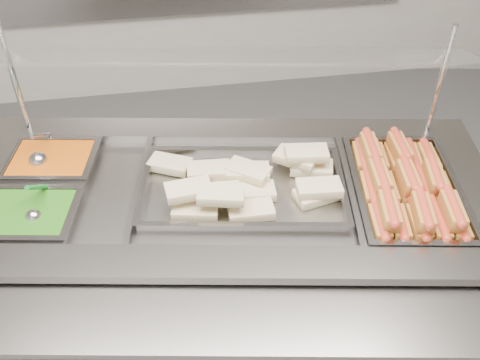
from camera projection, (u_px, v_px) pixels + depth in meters
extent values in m
cube|color=gray|center=(228.00, 273.00, 2.10)|extent=(1.87, 1.03, 0.85)
cube|color=gray|center=(222.00, 264.00, 1.56)|extent=(1.84, 0.45, 0.03)
cube|color=gray|center=(228.00, 131.00, 2.08)|extent=(1.84, 0.45, 0.03)
cube|color=gray|center=(478.00, 189.00, 1.81)|extent=(0.22, 0.57, 0.03)
cube|color=black|center=(226.00, 212.00, 1.89)|extent=(1.66, 0.83, 0.02)
cube|color=gray|center=(350.00, 186.00, 1.81)|extent=(0.12, 0.55, 0.01)
cube|color=gray|center=(139.00, 185.00, 1.82)|extent=(0.12, 0.55, 0.01)
cube|color=gray|center=(221.00, 318.00, 1.45)|extent=(1.78, 0.55, 0.02)
cylinder|color=silver|center=(15.00, 80.00, 1.92)|extent=(0.02, 0.02, 0.43)
cylinder|color=silver|center=(440.00, 82.00, 1.91)|extent=(0.02, 0.02, 0.43)
cube|color=silver|center=(225.00, 56.00, 1.73)|extent=(1.65, 0.56, 0.08)
cube|color=#BB410A|center=(54.00, 167.00, 1.95)|extent=(0.31, 0.26, 0.09)
cube|color=#18580D|center=(29.00, 221.00, 1.73)|extent=(0.31, 0.26, 0.09)
cube|color=#AC6A24|center=(379.00, 225.00, 1.69)|extent=(0.07, 0.15, 0.05)
cylinder|color=#C04022|center=(380.00, 220.00, 1.67)|extent=(0.06, 0.16, 0.03)
cube|color=#AC6A24|center=(369.00, 190.00, 1.82)|extent=(0.08, 0.15, 0.05)
cylinder|color=#C04022|center=(370.00, 185.00, 1.81)|extent=(0.06, 0.16, 0.03)
cube|color=#AC6A24|center=(361.00, 159.00, 1.95)|extent=(0.08, 0.15, 0.05)
cylinder|color=#C04022|center=(362.00, 154.00, 1.94)|extent=(0.06, 0.16, 0.03)
cube|color=#AC6A24|center=(399.00, 225.00, 1.69)|extent=(0.08, 0.15, 0.05)
cylinder|color=#C04022|center=(400.00, 220.00, 1.67)|extent=(0.06, 0.16, 0.03)
cube|color=#AC6A24|center=(387.00, 190.00, 1.82)|extent=(0.08, 0.15, 0.05)
cylinder|color=#C04022|center=(388.00, 185.00, 1.81)|extent=(0.06, 0.16, 0.03)
cube|color=#AC6A24|center=(378.00, 159.00, 1.95)|extent=(0.08, 0.15, 0.05)
cylinder|color=#C04022|center=(379.00, 154.00, 1.94)|extent=(0.06, 0.16, 0.03)
cube|color=#AC6A24|center=(418.00, 225.00, 1.69)|extent=(0.07, 0.15, 0.05)
cylinder|color=#C04022|center=(419.00, 220.00, 1.67)|extent=(0.06, 0.16, 0.03)
cube|color=#AC6A24|center=(405.00, 190.00, 1.82)|extent=(0.08, 0.15, 0.05)
cylinder|color=#C04022|center=(407.00, 185.00, 1.81)|extent=(0.06, 0.16, 0.03)
cube|color=#AC6A24|center=(395.00, 159.00, 1.95)|extent=(0.07, 0.15, 0.05)
cylinder|color=#C04022|center=(396.00, 154.00, 1.94)|extent=(0.05, 0.16, 0.03)
cube|color=#AC6A24|center=(438.00, 225.00, 1.69)|extent=(0.08, 0.15, 0.05)
cylinder|color=#C04022|center=(439.00, 220.00, 1.67)|extent=(0.06, 0.16, 0.03)
cube|color=#AC6A24|center=(424.00, 190.00, 1.82)|extent=(0.07, 0.15, 0.05)
cylinder|color=#C04022|center=(425.00, 185.00, 1.81)|extent=(0.05, 0.16, 0.03)
cube|color=#AC6A24|center=(412.00, 159.00, 1.95)|extent=(0.08, 0.15, 0.05)
cylinder|color=#C04022|center=(413.00, 154.00, 1.94)|extent=(0.06, 0.16, 0.03)
cube|color=#AC6A24|center=(457.00, 225.00, 1.69)|extent=(0.08, 0.15, 0.05)
cylinder|color=#C04022|center=(459.00, 220.00, 1.67)|extent=(0.06, 0.16, 0.03)
cube|color=#AC6A24|center=(442.00, 190.00, 1.82)|extent=(0.08, 0.15, 0.05)
cylinder|color=#C04022|center=(443.00, 185.00, 1.80)|extent=(0.06, 0.16, 0.03)
cube|color=#AC6A24|center=(428.00, 159.00, 1.95)|extent=(0.07, 0.15, 0.05)
cylinder|color=#C04022|center=(430.00, 154.00, 1.94)|extent=(0.06, 0.16, 0.03)
cube|color=#AC6A24|center=(389.00, 211.00, 1.66)|extent=(0.08, 0.15, 0.05)
cylinder|color=#C04022|center=(390.00, 206.00, 1.65)|extent=(0.06, 0.16, 0.03)
cube|color=#AC6A24|center=(379.00, 177.00, 1.79)|extent=(0.07, 0.15, 0.05)
cylinder|color=#C04022|center=(380.00, 172.00, 1.78)|extent=(0.05, 0.16, 0.03)
cube|color=#AC6A24|center=(370.00, 149.00, 1.91)|extent=(0.07, 0.15, 0.05)
cylinder|color=#C04022|center=(371.00, 144.00, 1.90)|extent=(0.05, 0.16, 0.03)
cube|color=#AC6A24|center=(423.00, 213.00, 1.66)|extent=(0.08, 0.16, 0.05)
cylinder|color=#C04022|center=(424.00, 207.00, 1.64)|extent=(0.07, 0.16, 0.03)
cube|color=#AC6A24|center=(408.00, 178.00, 1.79)|extent=(0.07, 0.15, 0.05)
cylinder|color=#C04022|center=(409.00, 173.00, 1.77)|extent=(0.06, 0.16, 0.03)
cube|color=#AC6A24|center=(400.00, 148.00, 1.92)|extent=(0.07, 0.15, 0.05)
cylinder|color=#C04022|center=(401.00, 143.00, 1.90)|extent=(0.05, 0.16, 0.03)
cube|color=#AC6A24|center=(453.00, 211.00, 1.66)|extent=(0.08, 0.15, 0.05)
cylinder|color=#C04022|center=(454.00, 206.00, 1.65)|extent=(0.06, 0.16, 0.03)
cube|color=#AC6A24|center=(434.00, 177.00, 1.79)|extent=(0.08, 0.16, 0.05)
cylinder|color=#C04022|center=(436.00, 172.00, 1.78)|extent=(0.07, 0.16, 0.03)
cube|color=tan|center=(170.00, 164.00, 1.91)|extent=(0.17, 0.14, 0.03)
cube|color=tan|center=(241.00, 173.00, 1.87)|extent=(0.15, 0.09, 0.03)
cube|color=tan|center=(251.00, 211.00, 1.73)|extent=(0.15, 0.08, 0.03)
cube|color=tan|center=(317.00, 195.00, 1.79)|extent=(0.16, 0.11, 0.03)
cube|color=tan|center=(311.00, 168.00, 1.89)|extent=(0.17, 0.12, 0.03)
cube|color=tan|center=(233.00, 181.00, 1.85)|extent=(0.16, 0.10, 0.03)
cube|color=tan|center=(253.00, 192.00, 1.80)|extent=(0.15, 0.09, 0.03)
cube|color=tan|center=(195.00, 210.00, 1.73)|extent=(0.16, 0.11, 0.03)
cube|color=tan|center=(248.00, 172.00, 1.83)|extent=(0.16, 0.11, 0.03)
cube|color=tan|center=(218.00, 193.00, 1.75)|extent=(0.15, 0.09, 0.03)
cube|color=tan|center=(209.00, 170.00, 1.84)|extent=(0.15, 0.09, 0.03)
cube|color=tan|center=(319.00, 188.00, 1.77)|extent=(0.15, 0.09, 0.03)
cube|color=tan|center=(296.00, 158.00, 1.89)|extent=(0.17, 0.15, 0.03)
cube|color=tan|center=(248.00, 171.00, 1.83)|extent=(0.17, 0.15, 0.03)
cube|color=tan|center=(221.00, 195.00, 1.69)|extent=(0.16, 0.11, 0.03)
cube|color=tan|center=(307.00, 153.00, 1.86)|extent=(0.16, 0.10, 0.03)
cube|color=tan|center=(189.00, 190.00, 1.72)|extent=(0.16, 0.10, 0.03)
sphere|color=#B6B6BB|center=(39.00, 161.00, 1.91)|extent=(0.07, 0.07, 0.07)
cylinder|color=#B6B6BB|center=(41.00, 135.00, 1.93)|extent=(0.04, 0.16, 0.10)
sphere|color=#B6B6BB|center=(34.00, 217.00, 1.69)|extent=(0.05, 0.05, 0.05)
cylinder|color=#15762B|center=(37.00, 187.00, 1.71)|extent=(0.04, 0.13, 0.11)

